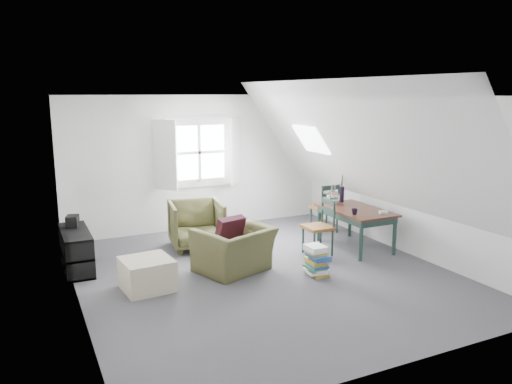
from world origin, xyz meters
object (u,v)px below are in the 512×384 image
dining_chair_far (325,207)px  dining_chair_near (320,226)px  dining_table (356,214)px  armchair_far (197,247)px  armchair_near (234,271)px  ottoman (147,274)px  magazine_stack (317,260)px  media_shelf (77,252)px

dining_chair_far → dining_chair_near: size_ratio=1.03×
dining_table → dining_chair_near: 0.72m
armchair_far → dining_table: size_ratio=0.65×
armchair_near → armchair_far: size_ratio=1.15×
armchair_far → dining_chair_near: dining_chair_near is taller
armchair_near → ottoman: 1.31m
ottoman → dining_chair_near: 2.85m
dining_chair_far → magazine_stack: 2.26m
armchair_near → armchair_far: (-0.12, 1.30, 0.00)m
media_shelf → magazine_stack: (3.03, -1.69, -0.05)m
media_shelf → magazine_stack: media_shelf is taller
ottoman → magazine_stack: magazine_stack is taller
magazine_stack → media_shelf: bearing=150.9°
dining_chair_far → media_shelf: (-4.36, -0.13, -0.21)m
ottoman → dining_chair_far: size_ratio=0.68×
dining_chair_near → magazine_stack: dining_chair_near is taller
dining_chair_near → magazine_stack: (-0.54, -0.78, -0.25)m
armchair_far → dining_chair_far: size_ratio=0.95×
armchair_near → dining_chair_far: 2.64m
armchair_far → dining_chair_near: size_ratio=0.98×
ottoman → media_shelf: size_ratio=0.55×
dining_chair_near → armchair_far: bearing=-122.5°
armchair_near → dining_table: dining_table is taller
armchair_near → dining_chair_near: 1.61m
dining_chair_near → media_shelf: dining_chair_near is taller
ottoman → magazine_stack: (2.29, -0.52, 0.01)m
dining_table → dining_chair_near: dining_chair_near is taller
ottoman → dining_chair_near: size_ratio=0.70×
armchair_far → dining_table: dining_table is taller
armchair_far → media_shelf: media_shelf is taller
armchair_far → media_shelf: bearing=-163.4°
dining_chair_far → magazine_stack: size_ratio=2.13×
armchair_far → dining_table: 2.69m
armchair_far → dining_chair_near: (1.66, -1.17, 0.46)m
magazine_stack → dining_chair_near: bearing=55.0°
ottoman → media_shelf: media_shelf is taller
magazine_stack → dining_table: bearing=32.8°
dining_chair_far → magazine_stack: (-1.33, -1.81, -0.26)m
armchair_near → dining_table: size_ratio=0.75×
dining_table → magazine_stack: dining_table is taller
armchair_far → dining_chair_far: dining_chair_far is taller
armchair_near → dining_chair_near: dining_chair_near is taller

